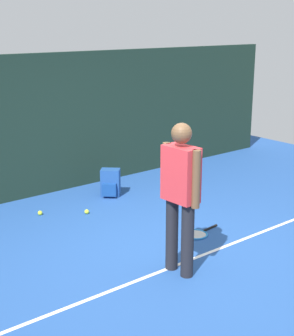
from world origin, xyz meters
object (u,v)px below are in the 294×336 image
(backpack, at_px, (110,183))
(tennis_ball_near_player, at_px, (40,213))
(tennis_ball_by_fence, at_px, (87,212))
(tennis_racket, at_px, (197,234))
(tennis_player, at_px, (180,190))

(backpack, relative_size, tennis_ball_near_player, 6.67)
(backpack, bearing_deg, tennis_ball_by_fence, -105.44)
(tennis_racket, relative_size, tennis_ball_by_fence, 9.51)
(tennis_player, distance_m, tennis_racket, 1.44)
(tennis_racket, xyz_separation_m, tennis_ball_near_player, (-1.28, 1.94, 0.02))
(tennis_ball_near_player, bearing_deg, tennis_player, -81.02)
(tennis_ball_near_player, xyz_separation_m, tennis_ball_by_fence, (0.56, -0.38, 0.00))
(tennis_player, bearing_deg, tennis_ball_near_player, -173.97)
(tennis_ball_by_fence, bearing_deg, tennis_player, -94.01)
(tennis_racket, distance_m, backpack, 2.01)
(backpack, distance_m, tennis_ball_near_player, 1.30)
(tennis_player, relative_size, tennis_racket, 2.71)
(tennis_racket, distance_m, tennis_ball_by_fence, 1.72)
(backpack, height_order, tennis_ball_by_fence, backpack)
(backpack, xyz_separation_m, tennis_ball_near_player, (-1.29, -0.06, -0.18))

